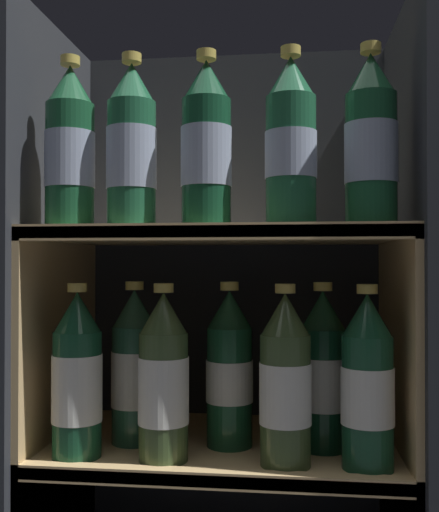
# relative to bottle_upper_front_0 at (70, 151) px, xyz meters

# --- Properties ---
(fridge_back_wall) EXTENTS (0.64, 0.02, 0.96)m
(fridge_back_wall) POSITION_rel_bottle_upper_front_0_xyz_m (0.23, 0.31, -0.23)
(fridge_back_wall) COLOR #23262B
(fridge_back_wall) RESTS_ON ground_plane
(fridge_side_left) EXTENTS (0.02, 0.39, 0.96)m
(fridge_side_left) POSITION_rel_bottle_upper_front_0_xyz_m (-0.08, 0.12, -0.23)
(fridge_side_left) COLOR #23262B
(fridge_side_left) RESTS_ON ground_plane
(fridge_side_right) EXTENTS (0.02, 0.39, 0.96)m
(fridge_side_right) POSITION_rel_bottle_upper_front_0_xyz_m (0.54, 0.12, -0.23)
(fridge_side_right) COLOR #23262B
(fridge_side_right) RESTS_ON ground_plane
(shelf_lower) EXTENTS (0.60, 0.35, 0.23)m
(shelf_lower) POSITION_rel_bottle_upper_front_0_xyz_m (0.23, 0.11, -0.53)
(shelf_lower) COLOR tan
(shelf_lower) RESTS_ON ground_plane
(shelf_upper) EXTENTS (0.60, 0.35, 0.59)m
(shelf_upper) POSITION_rel_bottle_upper_front_0_xyz_m (0.23, 0.11, -0.29)
(shelf_upper) COLOR tan
(shelf_upper) RESTS_ON ground_plane
(bottle_upper_front_0) EXTENTS (0.08, 0.08, 0.28)m
(bottle_upper_front_0) POSITION_rel_bottle_upper_front_0_xyz_m (0.00, 0.00, 0.00)
(bottle_upper_front_0) COLOR #194C2D
(bottle_upper_front_0) RESTS_ON shelf_upper
(bottle_upper_front_1) EXTENTS (0.08, 0.08, 0.28)m
(bottle_upper_front_1) POSITION_rel_bottle_upper_front_0_xyz_m (0.10, 0.00, -0.00)
(bottle_upper_front_1) COLOR #1E5638
(bottle_upper_front_1) RESTS_ON shelf_upper
(bottle_upper_front_2) EXTENTS (0.08, 0.08, 0.28)m
(bottle_upper_front_2) POSITION_rel_bottle_upper_front_0_xyz_m (0.22, 0.00, -0.00)
(bottle_upper_front_2) COLOR #144228
(bottle_upper_front_2) RESTS_ON shelf_upper
(bottle_upper_front_3) EXTENTS (0.08, 0.08, 0.28)m
(bottle_upper_front_3) POSITION_rel_bottle_upper_front_0_xyz_m (0.35, 0.00, 0.00)
(bottle_upper_front_3) COLOR #1E5638
(bottle_upper_front_3) RESTS_ON shelf_upper
(bottle_upper_front_4) EXTENTS (0.08, 0.08, 0.28)m
(bottle_upper_front_4) POSITION_rel_bottle_upper_front_0_xyz_m (0.47, 0.00, -0.00)
(bottle_upper_front_4) COLOR #194C2D
(bottle_upper_front_4) RESTS_ON shelf_upper
(bottle_lower_front_0) EXTENTS (0.08, 0.08, 0.28)m
(bottle_lower_front_0) POSITION_rel_bottle_upper_front_0_xyz_m (0.01, -0.00, -0.36)
(bottle_lower_front_0) COLOR #144228
(bottle_lower_front_0) RESTS_ON shelf_lower
(bottle_lower_front_1) EXTENTS (0.08, 0.08, 0.28)m
(bottle_lower_front_1) POSITION_rel_bottle_upper_front_0_xyz_m (0.15, 0.00, -0.36)
(bottle_lower_front_1) COLOR #384C28
(bottle_lower_front_1) RESTS_ON shelf_lower
(bottle_lower_front_2) EXTENTS (0.08, 0.08, 0.28)m
(bottle_lower_front_2) POSITION_rel_bottle_upper_front_0_xyz_m (0.34, 0.00, -0.36)
(bottle_lower_front_2) COLOR #384C28
(bottle_lower_front_2) RESTS_ON shelf_lower
(bottle_lower_front_3) EXTENTS (0.08, 0.08, 0.28)m
(bottle_lower_front_3) POSITION_rel_bottle_upper_front_0_xyz_m (0.46, 0.00, -0.36)
(bottle_lower_front_3) COLOR #144228
(bottle_lower_front_3) RESTS_ON shelf_lower
(bottle_lower_back_0) EXTENTS (0.08, 0.08, 0.28)m
(bottle_lower_back_0) POSITION_rel_bottle_upper_front_0_xyz_m (0.08, 0.09, -0.36)
(bottle_lower_back_0) COLOR #285B42
(bottle_lower_back_0) RESTS_ON shelf_lower
(bottle_lower_back_1) EXTENTS (0.08, 0.08, 0.28)m
(bottle_lower_back_1) POSITION_rel_bottle_upper_front_0_xyz_m (0.25, 0.09, -0.36)
(bottle_lower_back_1) COLOR #194C2D
(bottle_lower_back_1) RESTS_ON shelf_lower
(bottle_lower_back_2) EXTENTS (0.08, 0.08, 0.28)m
(bottle_lower_back_2) POSITION_rel_bottle_upper_front_0_xyz_m (0.40, 0.09, -0.36)
(bottle_lower_back_2) COLOR #144228
(bottle_lower_back_2) RESTS_ON shelf_lower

